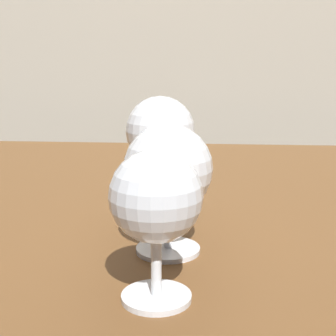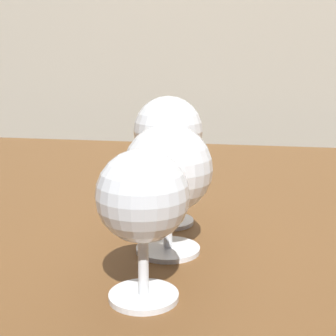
# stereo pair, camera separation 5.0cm
# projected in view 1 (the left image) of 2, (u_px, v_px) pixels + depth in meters

# --- Properties ---
(dining_table) EXTENTS (1.41, 0.88, 0.74)m
(dining_table) POSITION_uv_depth(u_px,v_px,m) (192.00, 249.00, 0.76)
(dining_table) COLOR brown
(dining_table) RESTS_ON ground_plane
(wine_glass_rose) EXTENTS (0.08, 0.08, 0.13)m
(wine_glass_rose) POSITION_uv_depth(u_px,v_px,m) (156.00, 201.00, 0.40)
(wine_glass_rose) COLOR white
(wine_glass_rose) RESTS_ON dining_table
(wine_glass_merlot) EXTENTS (0.09, 0.09, 0.14)m
(wine_glass_merlot) POSITION_uv_depth(u_px,v_px,m) (168.00, 170.00, 0.51)
(wine_glass_merlot) COLOR white
(wine_glass_merlot) RESTS_ON dining_table
(wine_glass_cabernet) EXTENTS (0.08, 0.08, 0.16)m
(wine_glass_cabernet) POSITION_uv_depth(u_px,v_px,m) (160.00, 135.00, 0.59)
(wine_glass_cabernet) COLOR white
(wine_glass_cabernet) RESTS_ON dining_table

